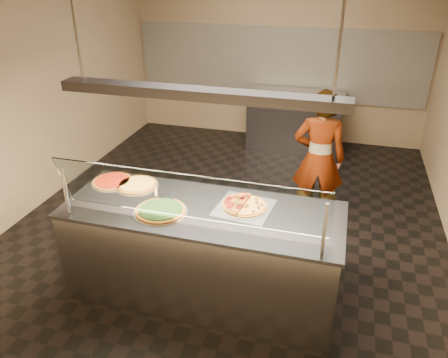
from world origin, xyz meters
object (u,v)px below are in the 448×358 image
(prep_table, at_px, (295,121))
(sneeze_guard, at_px, (187,197))
(perforated_tray, at_px, (244,207))
(pizza_cheese, at_px, (137,184))
(pizza_spinach, at_px, (161,210))
(pizza_spatula, at_px, (161,194))
(half_pizza_sausage, at_px, (255,206))
(half_pizza_pepperoni, at_px, (234,203))
(pizza_tomato, at_px, (113,181))
(heat_lamp_housing, at_px, (199,94))
(serving_counter, at_px, (203,252))
(worker, at_px, (319,159))

(prep_table, bearing_deg, sneeze_guard, -94.30)
(perforated_tray, distance_m, pizza_cheese, 1.09)
(prep_table, bearing_deg, pizza_spinach, -99.03)
(pizza_spinach, bearing_deg, pizza_cheese, 136.47)
(pizza_spatula, bearing_deg, sneeze_guard, -45.62)
(half_pizza_sausage, distance_m, pizza_spinach, 0.82)
(half_pizza_pepperoni, distance_m, pizza_tomato, 1.25)
(perforated_tray, height_order, prep_table, perforated_tray)
(prep_table, distance_m, heat_lamp_housing, 4.19)
(pizza_spinach, relative_size, pizza_spatula, 1.85)
(pizza_spinach, bearing_deg, half_pizza_pepperoni, 24.82)
(half_pizza_sausage, xyz_separation_m, pizza_tomato, (-1.44, 0.12, -0.01))
(prep_table, bearing_deg, serving_counter, -94.68)
(perforated_tray, distance_m, pizza_spinach, 0.73)
(half_pizza_sausage, height_order, pizza_tomato, half_pizza_sausage)
(perforated_tray, relative_size, pizza_cheese, 1.25)
(serving_counter, bearing_deg, worker, 61.40)
(pizza_spinach, relative_size, heat_lamp_housing, 0.20)
(worker, bearing_deg, heat_lamp_housing, 57.47)
(serving_counter, relative_size, half_pizza_pepperoni, 6.03)
(sneeze_guard, height_order, half_pizza_sausage, sneeze_guard)
(pizza_cheese, bearing_deg, prep_table, 73.97)
(serving_counter, height_order, pizza_spinach, pizza_spinach)
(half_pizza_pepperoni, bearing_deg, perforated_tray, -0.15)
(pizza_cheese, height_order, pizza_spatula, pizza_spatula)
(half_pizza_pepperoni, xyz_separation_m, prep_table, (0.06, 3.78, -0.50))
(prep_table, height_order, worker, worker)
(prep_table, bearing_deg, pizza_cheese, -106.03)
(perforated_tray, xyz_separation_m, heat_lamp_housing, (-0.35, -0.12, 1.01))
(perforated_tray, distance_m, half_pizza_sausage, 0.10)
(pizza_spinach, height_order, prep_table, pizza_spinach)
(half_pizza_pepperoni, bearing_deg, half_pizza_sausage, -0.06)
(serving_counter, xyz_separation_m, half_pizza_sausage, (0.45, 0.12, 0.49))
(pizza_spinach, bearing_deg, half_pizza_sausage, 19.19)
(half_pizza_sausage, distance_m, pizza_cheese, 1.19)
(half_pizza_pepperoni, relative_size, prep_table, 0.26)
(pizza_spinach, height_order, pizza_cheese, pizza_spinach)
(pizza_spinach, height_order, pizza_tomato, pizza_spinach)
(perforated_tray, xyz_separation_m, half_pizza_pepperoni, (-0.09, 0.00, 0.03))
(heat_lamp_housing, bearing_deg, worker, 61.40)
(half_pizza_sausage, xyz_separation_m, pizza_spatula, (-0.88, -0.02, 0.00))
(half_pizza_sausage, height_order, heat_lamp_housing, heat_lamp_housing)
(serving_counter, relative_size, perforated_tray, 4.74)
(worker, relative_size, heat_lamp_housing, 0.71)
(pizza_cheese, bearing_deg, perforated_tray, -6.32)
(heat_lamp_housing, bearing_deg, sneeze_guard, -90.00)
(sneeze_guard, xyz_separation_m, pizza_cheese, (-0.73, 0.58, -0.28))
(sneeze_guard, relative_size, prep_table, 1.43)
(sneeze_guard, relative_size, pizza_cheese, 5.33)
(perforated_tray, bearing_deg, half_pizza_sausage, 0.02)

